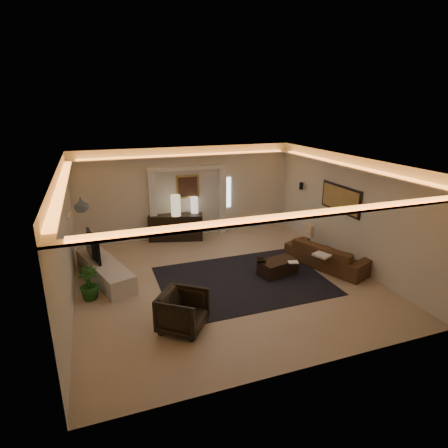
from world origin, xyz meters
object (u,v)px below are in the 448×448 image
object	(u,v)px
sofa	(328,255)
coffee_table	(278,267)
console	(176,227)
armchair	(183,311)

from	to	relation	value
sofa	coffee_table	distance (m)	1.48
coffee_table	sofa	bearing A→B (deg)	-15.11
console	armchair	distance (m)	5.06
sofa	console	bearing A→B (deg)	22.42
console	sofa	size ratio (longest dim) A/B	0.76
console	sofa	distance (m)	4.78
armchair	sofa	bearing A→B (deg)	-33.36
coffee_table	console	bearing A→B (deg)	103.88
console	coffee_table	world-z (taller)	console
console	armchair	bearing A→B (deg)	-85.52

